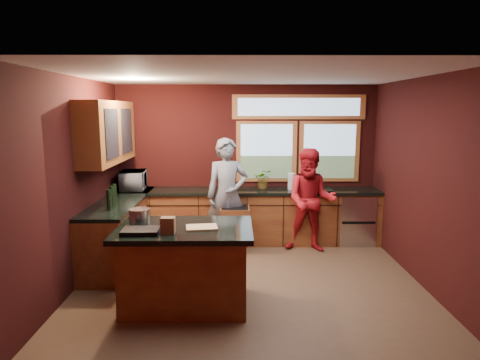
{
  "coord_description": "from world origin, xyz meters",
  "views": [
    {
      "loc": [
        -0.17,
        -5.46,
        2.28
      ],
      "look_at": [
        -0.12,
        0.4,
        1.31
      ],
      "focal_mm": 32.0,
      "sensor_mm": 36.0,
      "label": 1
    }
  ],
  "objects_px": {
    "person_grey": "(227,195)",
    "person_red": "(311,200)",
    "island": "(186,266)",
    "stock_pot": "(139,216)",
    "cutting_board": "(202,227)"
  },
  "relations": [
    {
      "from": "person_grey",
      "to": "person_red",
      "type": "distance_m",
      "value": 1.35
    },
    {
      "from": "person_grey",
      "to": "person_red",
      "type": "height_order",
      "value": "person_grey"
    },
    {
      "from": "island",
      "to": "person_red",
      "type": "relative_size",
      "value": 0.93
    },
    {
      "from": "person_grey",
      "to": "cutting_board",
      "type": "xyz_separation_m",
      "value": [
        -0.25,
        -2.0,
        0.04
      ]
    },
    {
      "from": "stock_pot",
      "to": "person_red",
      "type": "bearing_deg",
      "value": 37.59
    },
    {
      "from": "island",
      "to": "stock_pot",
      "type": "relative_size",
      "value": 6.46
    },
    {
      "from": "cutting_board",
      "to": "stock_pot",
      "type": "height_order",
      "value": "stock_pot"
    },
    {
      "from": "person_red",
      "to": "stock_pot",
      "type": "height_order",
      "value": "person_red"
    },
    {
      "from": "island",
      "to": "stock_pot",
      "type": "xyz_separation_m",
      "value": [
        -0.55,
        0.15,
        0.56
      ]
    },
    {
      "from": "island",
      "to": "stock_pot",
      "type": "height_order",
      "value": "stock_pot"
    },
    {
      "from": "island",
      "to": "stock_pot",
      "type": "bearing_deg",
      "value": 164.74
    },
    {
      "from": "person_grey",
      "to": "cutting_board",
      "type": "height_order",
      "value": "person_grey"
    },
    {
      "from": "island",
      "to": "cutting_board",
      "type": "height_order",
      "value": "cutting_board"
    },
    {
      "from": "island",
      "to": "person_grey",
      "type": "distance_m",
      "value": 2.05
    },
    {
      "from": "person_red",
      "to": "stock_pot",
      "type": "relative_size",
      "value": 6.96
    }
  ]
}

